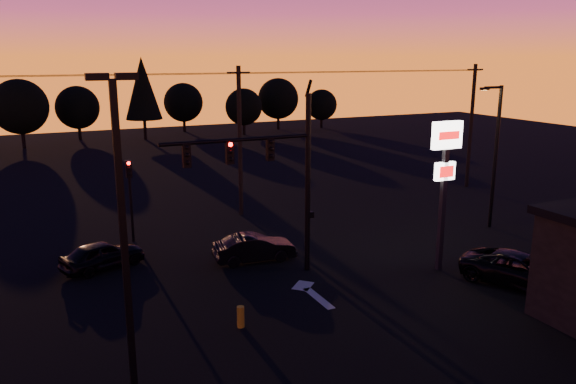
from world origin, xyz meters
name	(u,v)px	position (x,y,z in m)	size (l,w,h in m)	color
ground	(319,310)	(0.00, 0.00, 0.00)	(120.00, 120.00, 0.00)	black
lane_arrow	(311,292)	(0.50, 1.67, 0.01)	(1.20, 3.10, 0.01)	beige
traffic_signal_mast	(275,167)	(-0.10, 3.99, 4.94)	(6.79, 0.52, 8.58)	black
secondary_signal	(130,189)	(-5.00, 11.49, 2.86)	(0.30, 0.31, 4.35)	black
parking_lot_light	(123,224)	(-7.50, -3.00, 5.27)	(1.25, 0.30, 9.14)	black
pylon_sign	(445,164)	(7.00, 1.50, 4.91)	(1.50, 0.28, 6.80)	black
streetlight	(495,151)	(13.91, 5.50, 4.42)	(1.55, 0.35, 8.00)	black
utility_pole_1	(240,141)	(2.00, 14.00, 4.59)	(1.40, 0.26, 9.00)	black
utility_pole_2	(471,125)	(20.00, 14.00, 4.59)	(1.40, 0.26, 9.00)	black
power_wires	(238,73)	(2.00, 14.00, 8.57)	(36.00, 1.22, 0.07)	black
bollard	(241,317)	(-3.21, 0.00, 0.40)	(0.27, 0.27, 0.80)	#B28D15
tree_2	(20,107)	(-10.00, 48.00, 4.37)	(5.77, 5.78, 7.26)	black
tree_3	(78,108)	(-4.00, 52.00, 3.75)	(4.95, 4.95, 6.22)	black
tree_4	(143,88)	(3.00, 49.00, 5.93)	(4.18, 4.18, 9.50)	black
tree_5	(183,102)	(9.00, 54.00, 3.75)	(4.95, 4.95, 6.22)	black
tree_6	(244,107)	(15.00, 48.00, 3.43)	(4.54, 4.54, 5.71)	black
tree_7	(278,99)	(21.00, 51.00, 4.06)	(5.36, 5.36, 6.74)	black
tree_8	(322,105)	(27.00, 50.00, 3.12)	(4.12, 4.12, 5.19)	black
car_left	(103,255)	(-6.95, 8.14, 0.65)	(1.53, 3.81, 1.30)	black
car_mid	(255,248)	(-0.24, 6.11, 0.64)	(1.36, 3.89, 1.28)	black
suv_parked	(521,270)	(8.96, -1.41, 0.68)	(2.26, 4.91, 1.36)	black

